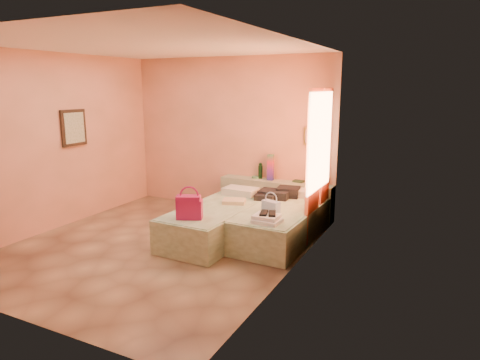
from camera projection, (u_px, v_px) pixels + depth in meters
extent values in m
plane|color=tan|center=(159.00, 246.00, 6.22)|extent=(4.50, 4.50, 0.00)
cube|color=#F6A183|center=(230.00, 135.00, 7.89)|extent=(4.00, 0.02, 2.80)
cube|color=#F6A183|center=(53.00, 142.00, 6.79)|extent=(0.02, 4.50, 2.80)
cube|color=#F6A183|center=(292.00, 162.00, 5.05)|extent=(0.02, 4.50, 2.80)
cube|color=white|center=(151.00, 45.00, 5.62)|extent=(4.00, 4.50, 0.02)
cube|color=#FDD59D|center=(320.00, 141.00, 6.13)|extent=(0.02, 1.10, 1.40)
cube|color=#F5663A|center=(313.00, 167.00, 6.10)|extent=(0.05, 0.55, 2.20)
cube|color=#F5663A|center=(325.00, 160.00, 6.62)|extent=(0.05, 0.45, 2.20)
cube|color=#2F2015|center=(74.00, 128.00, 7.09)|extent=(0.04, 0.50, 0.60)
cube|color=gold|center=(311.00, 136.00, 7.18)|extent=(0.25, 0.04, 0.30)
cube|color=#A2B090|center=(275.00, 199.00, 7.57)|extent=(2.05, 0.30, 0.65)
cube|color=#B8D7AD|center=(217.00, 222.00, 6.49)|extent=(0.96, 2.02, 0.50)
cube|color=#B8D7AD|center=(282.00, 224.00, 6.44)|extent=(0.96, 2.02, 0.50)
cylinder|color=#133518|center=(260.00, 171.00, 7.66)|extent=(0.08, 0.08, 0.27)
cube|color=#B41655|center=(271.00, 167.00, 7.51)|extent=(0.11, 0.11, 0.46)
cylinder|color=#4D8E61|center=(255.00, 177.00, 7.71)|extent=(0.18, 0.18, 0.03)
cube|color=#213E28|center=(298.00, 181.00, 7.39)|extent=(0.19, 0.14, 0.03)
cube|color=white|center=(323.00, 177.00, 7.11)|extent=(0.22, 0.22, 0.28)
cube|color=#B41655|center=(189.00, 207.00, 5.83)|extent=(0.40, 0.32, 0.32)
cube|color=tan|center=(234.00, 201.00, 6.62)|extent=(0.41, 0.37, 0.06)
cube|color=black|center=(277.00, 193.00, 6.92)|extent=(0.58, 0.58, 0.16)
cube|color=#3D5A92|center=(271.00, 207.00, 6.11)|extent=(0.29, 0.20, 0.17)
cube|color=white|center=(267.00, 219.00, 5.67)|extent=(0.36, 0.31, 0.10)
cube|color=black|center=(268.00, 213.00, 5.71)|extent=(0.24, 0.28, 0.03)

